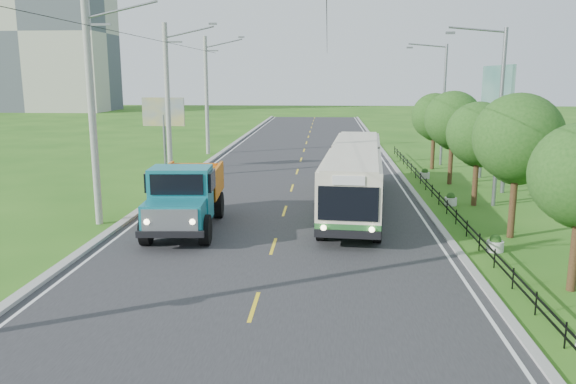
# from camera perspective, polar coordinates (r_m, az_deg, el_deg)

# --- Properties ---
(ground) EXTENTS (240.00, 240.00, 0.00)m
(ground) POSITION_cam_1_polar(r_m,az_deg,el_deg) (16.76, -3.47, -11.60)
(ground) COLOR #255B15
(ground) RESTS_ON ground
(road) EXTENTS (14.00, 120.00, 0.02)m
(road) POSITION_cam_1_polar(r_m,az_deg,el_deg) (35.94, 0.61, 1.02)
(road) COLOR #28282B
(road) RESTS_ON ground
(curb_left) EXTENTS (0.40, 120.00, 0.15)m
(curb_left) POSITION_cam_1_polar(r_m,az_deg,el_deg) (37.04, -10.59, 1.25)
(curb_left) COLOR #9E9E99
(curb_left) RESTS_ON ground
(curb_right) EXTENTS (0.30, 120.00, 0.10)m
(curb_right) POSITION_cam_1_polar(r_m,az_deg,el_deg) (36.23, 11.97, 0.92)
(curb_right) COLOR #9E9E99
(curb_right) RESTS_ON ground
(edge_line_left) EXTENTS (0.12, 120.00, 0.00)m
(edge_line_left) POSITION_cam_1_polar(r_m,az_deg,el_deg) (36.92, -9.76, 1.16)
(edge_line_left) COLOR silver
(edge_line_left) RESTS_ON road
(edge_line_right) EXTENTS (0.12, 120.00, 0.00)m
(edge_line_right) POSITION_cam_1_polar(r_m,az_deg,el_deg) (36.17, 11.18, 0.89)
(edge_line_right) COLOR silver
(edge_line_right) RESTS_ON road
(centre_dash) EXTENTS (0.12, 2.20, 0.00)m
(centre_dash) POSITION_cam_1_polar(r_m,az_deg,el_deg) (16.75, -3.47, -11.53)
(centre_dash) COLOR yellow
(centre_dash) RESTS_ON road
(railing_right) EXTENTS (0.04, 40.00, 0.60)m
(railing_right) POSITION_cam_1_polar(r_m,az_deg,el_deg) (30.53, 15.09, -0.72)
(railing_right) COLOR black
(railing_right) RESTS_ON ground
(pole_near) EXTENTS (3.51, 0.32, 10.00)m
(pole_near) POSITION_cam_1_polar(r_m,az_deg,el_deg) (26.41, -19.22, 7.69)
(pole_near) COLOR gray
(pole_near) RESTS_ON ground
(pole_mid) EXTENTS (3.51, 0.32, 10.00)m
(pole_mid) POSITION_cam_1_polar(r_m,az_deg,el_deg) (37.74, -12.07, 9.05)
(pole_mid) COLOR gray
(pole_mid) RESTS_ON ground
(pole_far) EXTENTS (3.51, 0.32, 10.00)m
(pole_far) POSITION_cam_1_polar(r_m,az_deg,el_deg) (49.38, -8.23, 9.72)
(pole_far) COLOR gray
(pole_far) RESTS_ON ground
(tree_third) EXTENTS (3.60, 3.62, 6.00)m
(tree_third) POSITION_cam_1_polar(r_m,az_deg,el_deg) (24.82, 22.33, 4.69)
(tree_third) COLOR #382314
(tree_third) RESTS_ON ground
(tree_fourth) EXTENTS (3.24, 3.31, 5.40)m
(tree_fourth) POSITION_cam_1_polar(r_m,az_deg,el_deg) (30.58, 18.80, 5.32)
(tree_fourth) COLOR #382314
(tree_fourth) RESTS_ON ground
(tree_fifth) EXTENTS (3.48, 3.52, 5.80)m
(tree_fifth) POSITION_cam_1_polar(r_m,az_deg,el_deg) (36.37, 16.44, 6.79)
(tree_fifth) COLOR #382314
(tree_fifth) RESTS_ON ground
(tree_back) EXTENTS (3.30, 3.36, 5.50)m
(tree_back) POSITION_cam_1_polar(r_m,az_deg,el_deg) (42.25, 14.70, 7.21)
(tree_back) COLOR #382314
(tree_back) RESTS_ON ground
(streetlight_mid) EXTENTS (3.02, 0.20, 9.07)m
(streetlight_mid) POSITION_cam_1_polar(r_m,az_deg,el_deg) (30.56, 20.46, 7.69)
(streetlight_mid) COLOR slate
(streetlight_mid) RESTS_ON ground
(streetlight_far) EXTENTS (3.02, 0.20, 9.07)m
(streetlight_far) POSITION_cam_1_polar(r_m,az_deg,el_deg) (44.15, 15.35, 8.98)
(streetlight_far) COLOR slate
(streetlight_far) RESTS_ON ground
(planter_near) EXTENTS (0.64, 0.64, 0.67)m
(planter_near) POSITION_cam_1_polar(r_m,az_deg,el_deg) (23.13, 20.30, -4.98)
(planter_near) COLOR silver
(planter_near) RESTS_ON ground
(planter_mid) EXTENTS (0.64, 0.64, 0.67)m
(planter_mid) POSITION_cam_1_polar(r_m,az_deg,el_deg) (30.65, 16.19, -0.76)
(planter_mid) COLOR silver
(planter_mid) RESTS_ON ground
(planter_far) EXTENTS (0.64, 0.64, 0.67)m
(planter_far) POSITION_cam_1_polar(r_m,az_deg,el_deg) (38.37, 13.72, 1.78)
(planter_far) COLOR silver
(planter_far) RESTS_ON ground
(billboard_left) EXTENTS (3.00, 0.20, 5.20)m
(billboard_left) POSITION_cam_1_polar(r_m,az_deg,el_deg) (41.03, -12.53, 7.50)
(billboard_left) COLOR slate
(billboard_left) RESTS_ON ground
(billboard_right) EXTENTS (0.24, 6.00, 7.30)m
(billboard_right) POSITION_cam_1_polar(r_m,az_deg,el_deg) (36.75, 20.39, 8.92)
(billboard_right) COLOR slate
(billboard_right) RESTS_ON ground
(apartment_near) EXTENTS (28.00, 14.00, 30.00)m
(apartment_near) POSITION_cam_1_polar(r_m,az_deg,el_deg) (124.44, -24.17, 14.47)
(apartment_near) COLOR #B7B2A3
(apartment_near) RESTS_ON ground
(bus) EXTENTS (3.78, 15.98, 3.05)m
(bus) POSITION_cam_1_polar(r_m,az_deg,el_deg) (29.07, 6.79, 2.08)
(bus) COLOR #29672D
(bus) RESTS_ON ground
(dump_truck) EXTENTS (3.16, 7.13, 2.92)m
(dump_truck) POSITION_cam_1_polar(r_m,az_deg,el_deg) (24.91, -10.38, -0.04)
(dump_truck) COLOR #157482
(dump_truck) RESTS_ON ground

